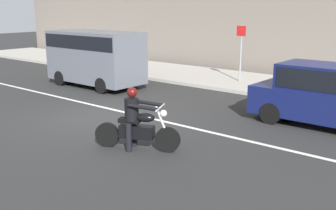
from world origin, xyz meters
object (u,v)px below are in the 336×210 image
(parked_hatchback_navy, at_px, (324,94))
(street_sign_post, at_px, (241,47))
(parked_van_slate_gray, at_px, (95,55))
(motorcycle_with_rider_black_leather, at_px, (136,124))

(parked_hatchback_navy, height_order, street_sign_post, street_sign_post)
(parked_hatchback_navy, bearing_deg, street_sign_post, 140.99)
(street_sign_post, bearing_deg, parked_van_slate_gray, -136.43)
(motorcycle_with_rider_black_leather, height_order, street_sign_post, street_sign_post)
(motorcycle_with_rider_black_leather, distance_m, street_sign_post, 9.39)
(motorcycle_with_rider_black_leather, xyz_separation_m, street_sign_post, (-2.31, 9.05, 1.00))
(motorcycle_with_rider_black_leather, height_order, parked_hatchback_navy, parked_hatchback_navy)
(parked_hatchback_navy, distance_m, parked_van_slate_gray, 9.73)
(motorcycle_with_rider_black_leather, distance_m, parked_hatchback_navy, 5.65)
(parked_van_slate_gray, relative_size, street_sign_post, 1.79)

